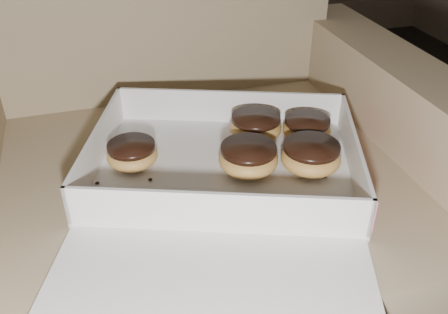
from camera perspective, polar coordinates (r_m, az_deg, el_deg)
armchair at (r=0.99m, az=-3.51°, el=-5.14°), size 0.91×0.77×0.95m
bakery_box at (r=0.81m, az=0.04°, el=-2.60°), size 0.58×0.63×0.07m
donut_a at (r=0.92m, az=3.63°, el=3.54°), size 0.10×0.10×0.05m
donut_b at (r=0.83m, az=2.79°, el=-0.11°), size 0.10×0.10×0.05m
donut_c at (r=0.93m, az=9.44°, el=3.26°), size 0.09×0.09×0.04m
donut_d at (r=0.86m, az=-10.47°, el=0.34°), size 0.09×0.09×0.04m
donut_e at (r=0.84m, az=9.89°, el=0.09°), size 0.10×0.10×0.05m
crumb_a at (r=0.75m, az=4.61°, el=-6.86°), size 0.01×0.01×0.00m
crumb_b at (r=0.83m, az=-8.43°, el=-2.56°), size 0.01×0.01×0.00m
crumb_c at (r=0.84m, az=-14.29°, el=-2.89°), size 0.01×0.01×0.00m
crumb_d at (r=0.84m, az=11.48°, el=-2.20°), size 0.01×0.01×0.00m
crumb_e at (r=0.78m, az=-7.92°, el=-5.05°), size 0.01×0.01×0.00m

